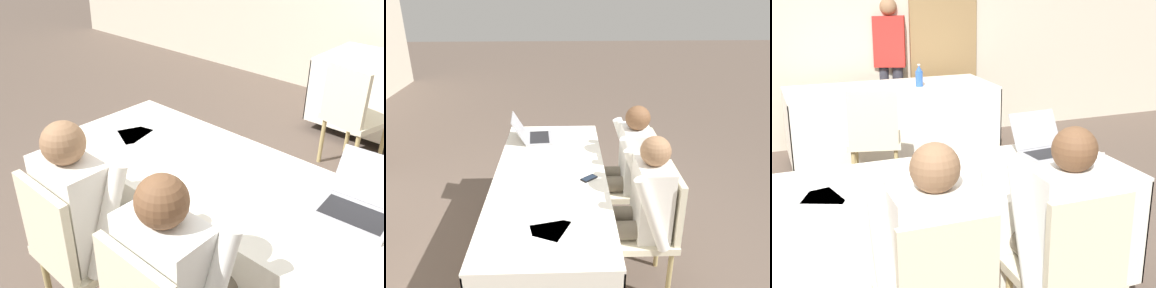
{
  "view_description": "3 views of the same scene",
  "coord_description": "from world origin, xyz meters",
  "views": [
    {
      "loc": [
        1.22,
        -1.51,
        1.96
      ],
      "look_at": [
        0.0,
        -0.21,
        1.01
      ],
      "focal_mm": 40.0,
      "sensor_mm": 36.0,
      "label": 1
    },
    {
      "loc": [
        -2.47,
        -0.12,
        2.09
      ],
      "look_at": [
        0.0,
        -0.21,
        1.01
      ],
      "focal_mm": 35.0,
      "sensor_mm": 36.0,
      "label": 2
    },
    {
      "loc": [
        -0.93,
        -2.53,
        1.78
      ],
      "look_at": [
        0.0,
        -0.21,
        1.01
      ],
      "focal_mm": 50.0,
      "sensor_mm": 36.0,
      "label": 3
    }
  ],
  "objects": [
    {
      "name": "person_red_shirt",
      "position": [
        0.51,
        3.31,
        0.91
      ],
      "size": [
        0.39,
        0.3,
        1.59
      ],
      "rotation": [
        0.0,
        0.0,
        -0.35
      ],
      "color": "#33333D",
      "rests_on": "ground_plane"
    },
    {
      "name": "person_checkered_shirt",
      "position": [
        -0.31,
        -0.62,
        0.68
      ],
      "size": [
        0.5,
        0.52,
        1.19
      ],
      "rotation": [
        0.0,
        0.0,
        3.14
      ],
      "color": "#665B4C",
      "rests_on": "ground_plane"
    },
    {
      "name": "conference_table_near",
      "position": [
        0.0,
        0.0,
        0.58
      ],
      "size": [
        2.04,
        0.83,
        0.76
      ],
      "color": "white",
      "rests_on": "ground_plane"
    },
    {
      "name": "curtain_panel",
      "position": [
        1.14,
        3.28,
        1.33
      ],
      "size": [
        0.8,
        0.04,
        2.65
      ],
      "color": "olive",
      "rests_on": "ground_plane"
    },
    {
      "name": "paper_left_edge",
      "position": [
        0.05,
        0.19,
        0.76
      ],
      "size": [
        0.23,
        0.31,
        0.0
      ],
      "rotation": [
        0.0,
        0.0,
        0.06
      ],
      "color": "white",
      "rests_on": "conference_table_near"
    },
    {
      "name": "cell_phone",
      "position": [
        -0.07,
        -0.29,
        0.76
      ],
      "size": [
        0.13,
        0.13,
        0.01
      ],
      "rotation": [
        0.0,
        0.0,
        0.71
      ],
      "color": "black",
      "rests_on": "conference_table_near"
    },
    {
      "name": "laptop",
      "position": [
        0.69,
        0.17,
        0.8
      ],
      "size": [
        0.35,
        0.39,
        0.23
      ],
      "rotation": [
        0.0,
        0.0,
        0.08
      ],
      "color": "#99999E",
      "rests_on": "conference_table_near"
    },
    {
      "name": "water_bottle",
      "position": [
        0.6,
        2.51,
        0.86
      ],
      "size": [
        0.07,
        0.07,
        0.22
      ],
      "color": "#2D5BB7",
      "rests_on": "conference_table_far"
    },
    {
      "name": "conference_table_far",
      "position": [
        0.34,
        2.59,
        0.58
      ],
      "size": [
        2.04,
        0.83,
        0.76
      ],
      "color": "white",
      "rests_on": "ground_plane"
    },
    {
      "name": "chair_near_right",
      "position": [
        0.31,
        -0.72,
        0.52
      ],
      "size": [
        0.44,
        0.44,
        0.93
      ],
      "rotation": [
        0.0,
        0.0,
        3.14
      ],
      "color": "tan",
      "rests_on": "ground_plane"
    },
    {
      "name": "person_white_shirt",
      "position": [
        0.31,
        -0.62,
        0.68
      ],
      "size": [
        0.5,
        0.52,
        1.19
      ],
      "rotation": [
        0.0,
        0.0,
        3.14
      ],
      "color": "#665B4C",
      "rests_on": "ground_plane"
    },
    {
      "name": "wall_back",
      "position": [
        0.0,
        3.34,
        1.35
      ],
      "size": [
        12.0,
        0.06,
        2.7
      ],
      "color": "beige",
      "rests_on": "ground_plane"
    },
    {
      "name": "paper_centre_table",
      "position": [
        -0.63,
        0.03,
        0.76
      ],
      "size": [
        0.31,
        0.36,
        0.0
      ],
      "rotation": [
        0.0,
        0.0,
        -0.41
      ],
      "color": "white",
      "rests_on": "conference_table_near"
    },
    {
      "name": "paper_beside_laptop",
      "position": [
        -0.69,
        -0.07,
        0.76
      ],
      "size": [
        0.27,
        0.34,
        0.0
      ],
      "rotation": [
        0.0,
        0.0,
        0.23
      ],
      "color": "white",
      "rests_on": "conference_table_near"
    },
    {
      "name": "chair_far_spare",
      "position": [
        -0.03,
        1.76,
        0.52
      ],
      "size": [
        0.53,
        0.53,
        0.93
      ],
      "rotation": [
        0.0,
        0.0,
        2.89
      ],
      "color": "tan",
      "rests_on": "ground_plane"
    }
  ]
}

